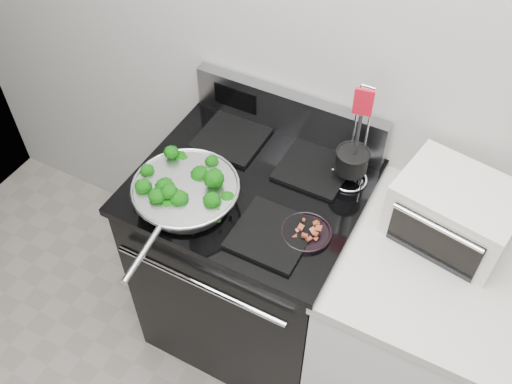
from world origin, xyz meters
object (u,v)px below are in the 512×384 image
Objects in this scene: gas_range at (251,259)px; utensil_holder at (351,166)px; skillet at (186,193)px; bacon_plate at (306,230)px; toaster_oven at (454,211)px.

utensil_holder reaches higher than gas_range.
skillet reaches higher than bacon_plate.
skillet is 0.57m from utensil_holder.
toaster_oven reaches higher than gas_range.
skillet is at bearing -148.33° from toaster_oven.
skillet is 1.41× the size of utensil_holder.
toaster_oven is (0.37, -0.04, 0.00)m from utensil_holder.
gas_range is 1.96× the size of skillet.
toaster_oven is at bearing -15.41° from utensil_holder.
toaster_oven reaches higher than bacon_plate.
gas_range is 6.73× the size of bacon_plate.
bacon_plate is 0.41× the size of utensil_holder.
utensil_holder is at bearing 32.97° from skillet.
gas_range is at bearing -158.75° from toaster_oven.
utensil_holder is (0.03, 0.29, 0.05)m from bacon_plate.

